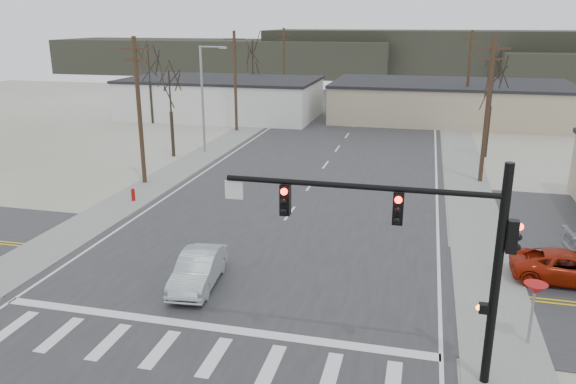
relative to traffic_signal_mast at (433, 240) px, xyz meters
name	(u,v)px	position (x,y,z in m)	size (l,w,h in m)	color
ground	(249,270)	(-7.89, 6.20, -4.67)	(140.00, 140.00, 0.00)	silver
main_road	(313,182)	(-7.89, 21.20, -4.65)	(18.00, 110.00, 0.05)	#2A292C
cross_road	(249,270)	(-7.89, 6.20, -4.65)	(90.00, 10.00, 0.04)	#2A292C
sidewalk_left	(200,157)	(-18.49, 26.20, -4.64)	(3.00, 90.00, 0.06)	gray
sidewalk_right	(465,173)	(2.71, 26.20, -4.64)	(3.00, 90.00, 0.06)	gray
traffic_signal_mast	(433,240)	(0.00, 0.00, 0.00)	(8.95, 0.43, 7.20)	black
fire_hydrant	(133,195)	(-18.09, 14.20, -4.22)	(0.24, 0.24, 0.87)	#A50C0C
yield_sign	(535,291)	(3.61, 2.70, -2.61)	(0.80, 0.80, 2.35)	gray
building_left_far	(222,98)	(-23.89, 46.20, -2.42)	(22.30, 12.30, 4.50)	silver
building_right_far	(450,101)	(2.11, 50.20, -2.52)	(26.30, 14.30, 4.30)	tan
upole_left_b	(139,109)	(-19.39, 18.20, 0.55)	(2.20, 0.30, 10.00)	#462D20
upole_left_c	(235,80)	(-19.39, 38.20, 0.55)	(2.20, 0.30, 10.00)	#462D20
upole_left_d	(284,65)	(-19.39, 58.20, 0.55)	(2.20, 0.30, 10.00)	#462D20
upole_right_a	(487,108)	(3.61, 24.20, 0.55)	(2.20, 0.30, 10.00)	#462D20
upole_right_b	(468,77)	(3.61, 46.20, 0.55)	(2.20, 0.30, 10.00)	#462D20
streetlight_main	(204,93)	(-18.69, 28.20, 0.41)	(2.40, 0.25, 9.00)	gray
tree_left_near	(170,94)	(-20.89, 26.20, 0.55)	(3.30, 3.30, 7.35)	#322B1F
tree_right_mid	(492,85)	(4.61, 32.20, 1.26)	(3.74, 3.74, 8.33)	#322B1F
tree_left_far	(253,59)	(-21.89, 52.20, 1.61)	(3.96, 3.96, 8.82)	#322B1F
tree_right_far	(492,66)	(7.11, 58.20, 0.91)	(3.52, 3.52, 7.84)	#322B1F
tree_left_mid	(149,66)	(-29.89, 40.20, 1.61)	(3.96, 3.96, 8.82)	#322B1F
hill_left	(223,57)	(-42.89, 98.20, -1.17)	(70.00, 18.00, 7.00)	#333026
hill_center	(469,54)	(7.11, 102.20, -0.17)	(80.00, 18.00, 9.00)	#333026
sedan_crossing	(198,270)	(-9.50, 4.14, -3.90)	(1.55, 4.44, 1.46)	#9CA3A6
car_far_a	(364,111)	(-7.42, 49.19, -3.84)	(2.20, 5.42, 1.57)	black
car_far_b	(337,89)	(-14.01, 70.12, -3.87)	(1.79, 4.44, 1.51)	black
car_parked_red	(569,267)	(6.04, 8.34, -3.97)	(2.23, 4.84, 1.34)	#951B08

